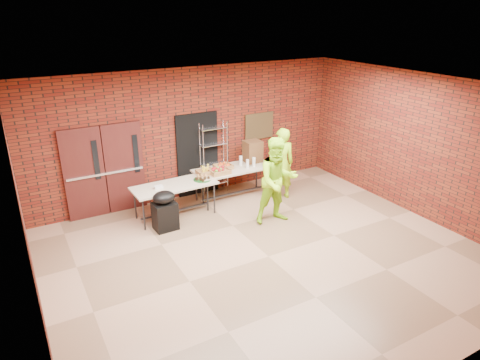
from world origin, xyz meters
name	(u,v)px	position (x,y,z in m)	size (l,w,h in m)	color
room	(271,180)	(0.00, 0.00, 1.60)	(8.08, 7.08, 3.28)	brown
double_doors	(105,171)	(-2.20, 3.44, 1.05)	(1.78, 0.12, 2.10)	#3F1712
dark_doorway	(198,154)	(0.10, 3.46, 1.05)	(1.10, 0.06, 2.10)	black
bronze_plaque	(259,126)	(1.90, 3.45, 1.55)	(0.85, 0.04, 0.70)	#46371C
wire_rack	(214,158)	(0.48, 3.32, 0.93)	(0.68, 0.23, 1.86)	silver
table_left	(174,187)	(-0.91, 2.52, 0.71)	(1.91, 0.84, 0.78)	tan
table_right	(233,170)	(0.73, 2.74, 0.74)	(1.97, 0.82, 0.81)	tan
basket_bananas	(205,172)	(-0.04, 2.71, 0.86)	(0.40, 0.31, 0.12)	#B08247
basket_oranges	(223,167)	(0.49, 2.81, 0.87)	(0.42, 0.33, 0.13)	#B08247
basket_apples	(219,171)	(0.25, 2.57, 0.87)	(0.47, 0.37, 0.15)	#B08247
muffin_tray	(202,178)	(-0.23, 2.48, 0.82)	(0.41, 0.41, 0.10)	#134918
napkin_box	(159,187)	(-1.28, 2.49, 0.81)	(0.18, 0.12, 0.06)	silver
coffee_dispenser	(253,151)	(1.38, 2.91, 1.08)	(0.42, 0.37, 0.55)	brown
cup_stack_front	(248,164)	(1.03, 2.56, 0.92)	(0.07, 0.07, 0.22)	silver
cup_stack_mid	(254,162)	(1.22, 2.58, 0.92)	(0.08, 0.08, 0.23)	silver
cup_stack_back	(241,161)	(0.98, 2.82, 0.93)	(0.08, 0.08, 0.24)	silver
covered_grill	(165,210)	(-1.33, 2.04, 0.44)	(0.50, 0.43, 0.88)	black
volunteer_woman	(281,164)	(1.77, 2.20, 0.91)	(0.66, 0.43, 1.81)	#96DB18
volunteer_man	(277,181)	(0.97, 1.18, 0.97)	(0.95, 0.74, 1.94)	#96DB18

